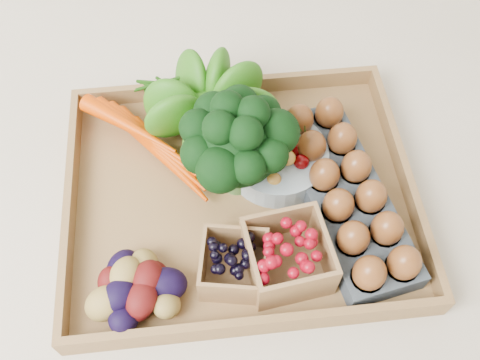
{
  "coord_description": "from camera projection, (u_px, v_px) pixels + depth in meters",
  "views": [
    {
      "loc": [
        -0.05,
        -0.44,
        0.76
      ],
      "look_at": [
        0.0,
        0.0,
        0.06
      ],
      "focal_mm": 40.0,
      "sensor_mm": 36.0,
      "label": 1
    }
  ],
  "objects": [
    {
      "name": "tray",
      "position": [
        240.0,
        197.0,
        0.87
      ],
      "size": [
        0.55,
        0.45,
        0.01
      ],
      "primitive_type": "cube",
      "color": "olive",
      "rests_on": "ground"
    },
    {
      "name": "egg_carton",
      "position": [
        344.0,
        197.0,
        0.84
      ],
      "size": [
        0.18,
        0.35,
        0.04
      ],
      "primitive_type": "cube",
      "rotation": [
        0.0,
        0.0,
        0.19
      ],
      "color": "#373F46",
      "rests_on": "tray"
    },
    {
      "name": "ground",
      "position": [
        240.0,
        199.0,
        0.88
      ],
      "size": [
        4.0,
        4.0,
        0.0
      ],
      "primitive_type": "plane",
      "color": "beige",
      "rests_on": "ground"
    },
    {
      "name": "cherry_bowl",
      "position": [
        277.0,
        159.0,
        0.88
      ],
      "size": [
        0.16,
        0.16,
        0.04
      ],
      "primitive_type": "cylinder",
      "color": "#8C9EA5",
      "rests_on": "tray"
    },
    {
      "name": "lettuce",
      "position": [
        208.0,
        106.0,
        0.87
      ],
      "size": [
        0.15,
        0.15,
        0.15
      ],
      "primitive_type": "sphere",
      "color": "#25590E",
      "rests_on": "tray"
    },
    {
      "name": "carrots",
      "position": [
        152.0,
        142.0,
        0.89
      ],
      "size": [
        0.21,
        0.15,
        0.05
      ],
      "primitive_type": null,
      "color": "#D43D00",
      "rests_on": "tray"
    },
    {
      "name": "broccoli",
      "position": [
        237.0,
        159.0,
        0.82
      ],
      "size": [
        0.17,
        0.17,
        0.14
      ],
      "primitive_type": null,
      "color": "black",
      "rests_on": "tray"
    },
    {
      "name": "potatoes",
      "position": [
        133.0,
        286.0,
        0.74
      ],
      "size": [
        0.14,
        0.14,
        0.08
      ],
      "primitive_type": null,
      "color": "#420A0A",
      "rests_on": "tray"
    },
    {
      "name": "punnet_blackberry",
      "position": [
        234.0,
        265.0,
        0.77
      ],
      "size": [
        0.11,
        0.11,
        0.06
      ],
      "primitive_type": "cube",
      "rotation": [
        0.0,
        0.0,
        -0.18
      ],
      "color": "black",
      "rests_on": "tray"
    },
    {
      "name": "punnet_raspberry",
      "position": [
        287.0,
        256.0,
        0.77
      ],
      "size": [
        0.13,
        0.13,
        0.08
      ],
      "primitive_type": "cube",
      "rotation": [
        0.0,
        0.0,
        0.13
      ],
      "color": "maroon",
      "rests_on": "tray"
    }
  ]
}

